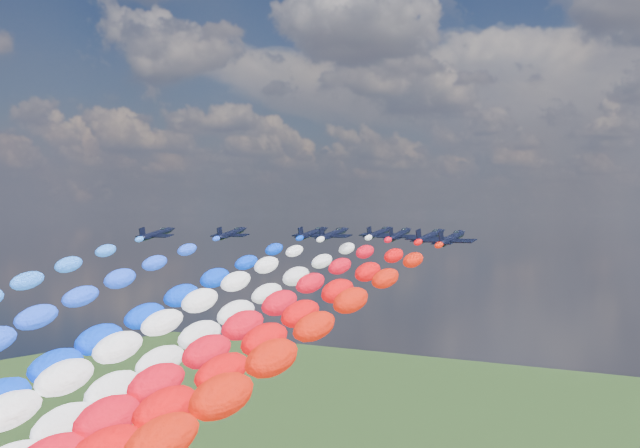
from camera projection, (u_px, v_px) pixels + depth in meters
The scene contains 14 objects.
jet_0 at pixel (156, 234), 166.42m from camera, with size 7.97×10.69×2.36m, color black, non-canonical shape.
jet_1 at pixel (231, 233), 171.20m from camera, with size 7.97×10.69×2.36m, color black, non-canonical shape.
jet_2 at pixel (312, 233), 173.07m from camera, with size 7.97×10.69×2.36m, color black, non-canonical shape.
trail_2 at pixel (80, 367), 122.87m from camera, with size 6.30×117.48×40.58m, color #0433E2, non-canonical shape.
jet_3 at pixel (333, 234), 165.03m from camera, with size 7.97×10.69×2.36m, color black, non-canonical shape.
trail_3 at pixel (94, 378), 114.83m from camera, with size 6.30×117.48×40.58m, color white, non-canonical shape.
jet_4 at pixel (379, 233), 177.05m from camera, with size 7.97×10.69×2.36m, color black, non-canonical shape.
trail_4 at pixel (181, 362), 126.85m from camera, with size 6.30×117.48×40.58m, color silver, non-canonical shape.
jet_5 at pixel (400, 235), 161.60m from camera, with size 7.97×10.69×2.36m, color black, non-canonical shape.
trail_5 at pixel (183, 383), 111.40m from camera, with size 6.30×117.48×40.58m, color red, non-canonical shape.
jet_6 at pixel (430, 236), 147.12m from camera, with size 7.97×10.69×2.36m, color black, non-canonical shape.
trail_6 at pixel (196, 407), 96.92m from camera, with size 6.30×117.48×40.58m, color red, non-canonical shape.
jet_7 at pixel (451, 238), 133.69m from camera, with size 7.97×10.69×2.36m, color black, non-canonical shape.
trail_7 at pixel (193, 438), 83.49m from camera, with size 6.30×117.48×40.58m, color red, non-canonical shape.
Camera 1 is at (86.29, -129.15, 95.40)m, focal length 48.52 mm.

